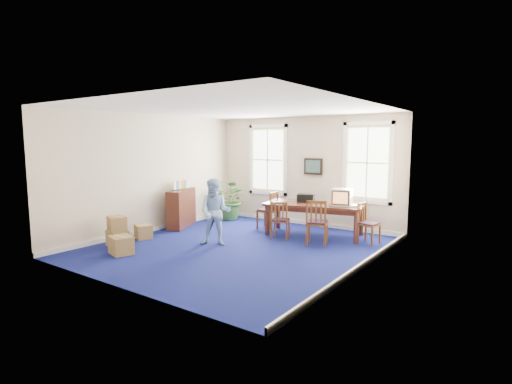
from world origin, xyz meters
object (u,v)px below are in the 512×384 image
Objects in this scene: crt_tv at (342,197)px; cardboard_boxes at (125,231)px; credenza at (182,208)px; potted_plant at (231,200)px; conference_table at (314,219)px; chair_near_left at (280,220)px; man at (215,212)px.

crt_tv is 0.39× the size of cardboard_boxes.
crt_tv reaches higher than cardboard_boxes.
crt_tv reaches higher than credenza.
potted_plant is 0.97× the size of cardboard_boxes.
potted_plant reaches higher than conference_table.
potted_plant is at bearing -46.61° from chair_near_left.
crt_tv is 5.36m from cardboard_boxes.
conference_table is 3.87m from credenza.
conference_table is 2.73m from man.
chair_near_left reaches higher than conference_table.
crt_tv is at bearing 18.02° from man.
cardboard_boxes is (-3.12, -3.59, -0.05)m from conference_table.
conference_table is at bearing -141.75° from chair_near_left.
credenza is at bearing 126.22° from man.
man is at bearing -57.76° from potted_plant.
cardboard_boxes is at bearing -101.90° from credenza.
credenza is at bearing 102.97° from cardboard_boxes.
credenza is (-3.66, -1.23, 0.11)m from conference_table.
man is (-0.95, -1.41, 0.31)m from chair_near_left.
man reaches higher than credenza.
crt_tv is at bearing 43.33° from cardboard_boxes.
man is (-2.20, -2.33, -0.27)m from crt_tv.
potted_plant reaches higher than credenza.
credenza is at bearing -13.98° from chair_near_left.
crt_tv is 3.22m from man.
chair_near_left is at bearing 46.32° from cardboard_boxes.
conference_table is at bearing -6.28° from credenza.
crt_tv is 1.66m from chair_near_left.
chair_near_left is 3.17m from credenza.
man reaches higher than chair_near_left.
man reaches higher than conference_table.
cardboard_boxes is at bearing -89.43° from potted_plant.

